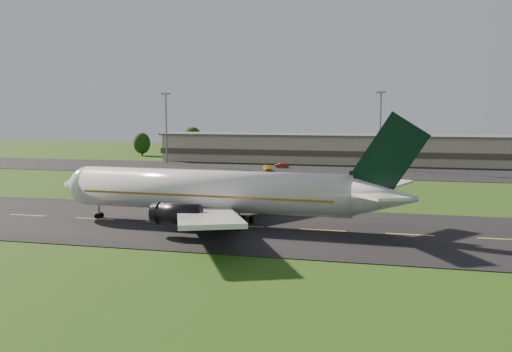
% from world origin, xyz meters
% --- Properties ---
extents(ground, '(360.00, 360.00, 0.00)m').
position_xyz_m(ground, '(0.00, 0.00, 0.00)').
color(ground, '#214110').
rests_on(ground, ground).
extents(taxiway, '(220.00, 30.00, 0.10)m').
position_xyz_m(taxiway, '(0.00, 0.00, 0.05)').
color(taxiway, black).
rests_on(taxiway, ground).
extents(apron, '(260.00, 30.00, 0.10)m').
position_xyz_m(apron, '(0.00, 72.00, 0.05)').
color(apron, black).
rests_on(apron, ground).
extents(airliner, '(51.29, 42.15, 15.57)m').
position_xyz_m(airliner, '(-14.26, -0.03, 4.66)').
color(airliner, white).
rests_on(airliner, ground).
extents(terminal, '(145.00, 16.00, 8.40)m').
position_xyz_m(terminal, '(6.40, 96.18, 3.99)').
color(terminal, tan).
rests_on(terminal, ground).
extents(light_mast_west, '(2.40, 1.20, 20.35)m').
position_xyz_m(light_mast_west, '(-55.00, 80.00, 12.74)').
color(light_mast_west, gray).
rests_on(light_mast_west, ground).
extents(light_mast_centre, '(2.40, 1.20, 20.35)m').
position_xyz_m(light_mast_centre, '(5.00, 80.00, 12.74)').
color(light_mast_centre, gray).
rests_on(light_mast_centre, ground).
extents(tree_line, '(195.33, 8.89, 9.90)m').
position_xyz_m(tree_line, '(35.90, 106.08, 4.85)').
color(tree_line, black).
rests_on(tree_line, ground).
extents(service_vehicle_a, '(3.33, 4.76, 1.51)m').
position_xyz_m(service_vehicle_a, '(-22.73, 68.33, 0.85)').
color(service_vehicle_a, yellow).
rests_on(service_vehicle_a, apron).
extents(service_vehicle_b, '(3.71, 1.60, 1.19)m').
position_xyz_m(service_vehicle_b, '(-20.42, 76.55, 0.69)').
color(service_vehicle_b, '#9D1D0A').
rests_on(service_vehicle_b, apron).
extents(service_vehicle_c, '(2.37, 4.48, 1.20)m').
position_xyz_m(service_vehicle_c, '(9.14, 74.79, 0.70)').
color(service_vehicle_c, silver).
rests_on(service_vehicle_c, apron).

